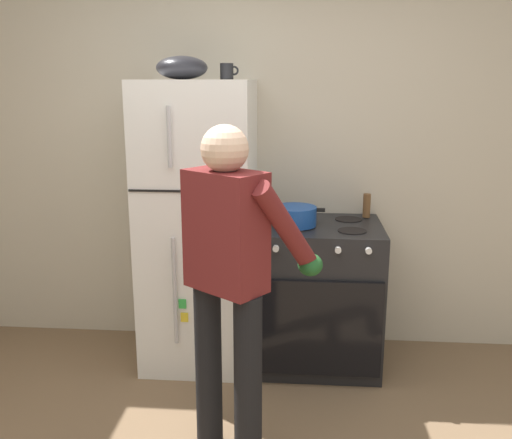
# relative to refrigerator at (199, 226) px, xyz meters

# --- Properties ---
(kitchen_wall_back) EXTENTS (6.00, 0.10, 2.70)m
(kitchen_wall_back) POSITION_rel_refrigerator_xyz_m (0.36, 0.38, 0.46)
(kitchen_wall_back) COLOR beige
(kitchen_wall_back) RESTS_ON ground
(refrigerator) EXTENTS (0.68, 0.72, 1.78)m
(refrigerator) POSITION_rel_refrigerator_xyz_m (0.00, 0.00, 0.00)
(refrigerator) COLOR white
(refrigerator) RESTS_ON ground
(stove_range) EXTENTS (0.76, 0.67, 0.92)m
(stove_range) POSITION_rel_refrigerator_xyz_m (0.76, -0.01, -0.44)
(stove_range) COLOR black
(stove_range) RESTS_ON ground
(person_cook) EXTENTS (0.66, 0.69, 1.60)m
(person_cook) POSITION_rel_refrigerator_xyz_m (0.33, -0.98, 0.06)
(person_cook) COLOR black
(person_cook) RESTS_ON ground
(red_pot) EXTENTS (0.37, 0.27, 0.12)m
(red_pot) POSITION_rel_refrigerator_xyz_m (0.60, -0.05, 0.09)
(red_pot) COLOR #19479E
(red_pot) RESTS_ON stove_range
(coffee_mug) EXTENTS (0.11, 0.08, 0.10)m
(coffee_mug) POSITION_rel_refrigerator_xyz_m (0.18, 0.05, 0.94)
(coffee_mug) COLOR black
(coffee_mug) RESTS_ON refrigerator
(pepper_mill) EXTENTS (0.05, 0.05, 0.15)m
(pepper_mill) POSITION_rel_refrigerator_xyz_m (1.06, 0.20, 0.10)
(pepper_mill) COLOR brown
(pepper_mill) RESTS_ON stove_range
(mixing_bowl) EXTENTS (0.30, 0.30, 0.14)m
(mixing_bowl) POSITION_rel_refrigerator_xyz_m (-0.08, 0.00, 0.96)
(mixing_bowl) COLOR black
(mixing_bowl) RESTS_ON refrigerator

